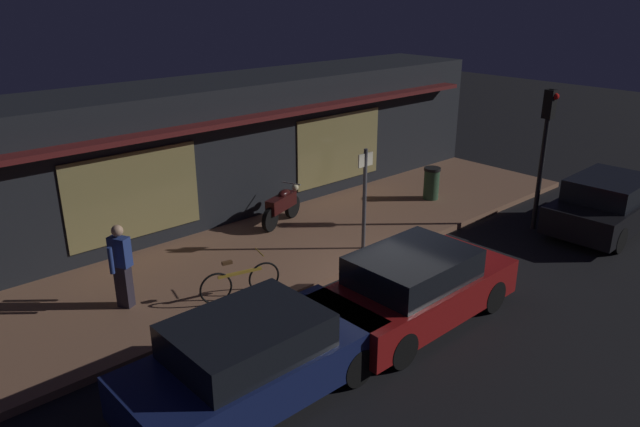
{
  "coord_description": "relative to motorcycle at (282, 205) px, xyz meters",
  "views": [
    {
      "loc": [
        -8.63,
        -7.33,
        5.89
      ],
      "look_at": [
        0.12,
        2.4,
        0.95
      ],
      "focal_mm": 33.64,
      "sensor_mm": 36.0,
      "label": 1
    }
  ],
  "objects": [
    {
      "name": "ground_plane",
      "position": [
        -0.33,
        -4.1,
        -0.65
      ],
      "size": [
        60.0,
        60.0,
        0.0
      ],
      "primitive_type": "plane",
      "color": "black"
    },
    {
      "name": "sidewalk_slab",
      "position": [
        -0.33,
        -1.1,
        -0.57
      ],
      "size": [
        18.0,
        4.0,
        0.15
      ],
      "primitive_type": "cube",
      "color": "#8C6047",
      "rests_on": "ground_plane"
    },
    {
      "name": "storefront_building",
      "position": [
        -0.33,
        2.29,
        1.16
      ],
      "size": [
        18.0,
        3.3,
        3.6
      ],
      "color": "black",
      "rests_on": "ground_plane"
    },
    {
      "name": "motorcycle",
      "position": [
        0.0,
        0.0,
        0.0
      ],
      "size": [
        1.64,
        0.79,
        0.97
      ],
      "color": "black",
      "rests_on": "sidewalk_slab"
    },
    {
      "name": "bicycle_parked",
      "position": [
        -3.12,
        -2.59,
        -0.14
      ],
      "size": [
        1.62,
        0.53,
        0.91
      ],
      "color": "black",
      "rests_on": "sidewalk_slab"
    },
    {
      "name": "person_photographer",
      "position": [
        -4.93,
        -1.37,
        0.38
      ],
      "size": [
        0.59,
        0.44,
        1.67
      ],
      "color": "#28232D",
      "rests_on": "sidewalk_slab"
    },
    {
      "name": "sign_post",
      "position": [
        0.42,
        -2.52,
        0.86
      ],
      "size": [
        0.44,
        0.09,
        2.4
      ],
      "color": "#47474C",
      "rests_on": "sidewalk_slab"
    },
    {
      "name": "trash_bin",
      "position": [
        4.42,
        -1.35,
        -0.03
      ],
      "size": [
        0.48,
        0.48,
        0.93
      ],
      "color": "#2D4C33",
      "rests_on": "sidewalk_slab"
    },
    {
      "name": "traffic_light_pole",
      "position": [
        4.89,
        -4.37,
        1.83
      ],
      "size": [
        0.24,
        0.33,
        3.6
      ],
      "color": "black",
      "rests_on": "ground_plane"
    },
    {
      "name": "parked_car_near",
      "position": [
        -4.63,
        -5.13,
        0.06
      ],
      "size": [
        4.12,
        1.81,
        1.42
      ],
      "color": "black",
      "rests_on": "ground_plane"
    },
    {
      "name": "parked_car_far",
      "position": [
        -1.04,
        -5.27,
        0.06
      ],
      "size": [
        4.12,
        1.82,
        1.42
      ],
      "color": "black",
      "rests_on": "ground_plane"
    },
    {
      "name": "parked_car_across",
      "position": [
        6.24,
        -5.63,
        0.06
      ],
      "size": [
        4.17,
        1.93,
        1.42
      ],
      "color": "black",
      "rests_on": "ground_plane"
    }
  ]
}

